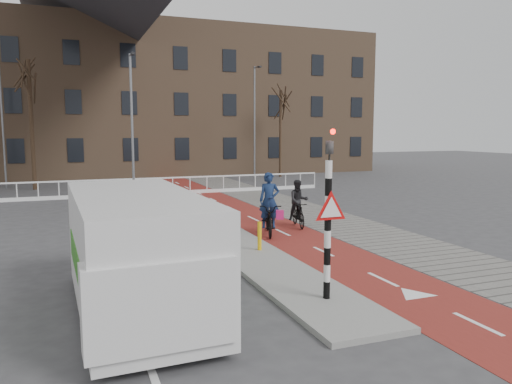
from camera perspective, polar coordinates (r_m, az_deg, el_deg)
name	(u,v)px	position (r m, az deg, el deg)	size (l,w,h in m)	color
ground	(309,275)	(12.74, 6.04, -9.41)	(120.00, 120.00, 0.00)	#38383A
bike_lane	(237,211)	(22.34, -2.13, -2.22)	(2.50, 60.00, 0.01)	maroon
sidewalk	(294,208)	(23.38, 4.39, -1.82)	(3.00, 60.00, 0.01)	slate
curb_island	(233,242)	(16.06, -2.70, -5.70)	(1.80, 16.00, 0.12)	gray
traffic_signal	(329,210)	(10.29, 8.29, -2.05)	(0.80, 0.80, 3.68)	black
bollard	(260,236)	(14.62, 0.41, -5.04)	(0.12, 0.12, 0.84)	#E4B20C
cyclist_near	(269,214)	(17.25, 1.53, -2.52)	(1.35, 2.23, 2.16)	black
cyclist_far	(298,208)	(18.66, 4.86, -1.79)	(0.83, 1.68, 1.77)	black
van	(137,251)	(10.07, -13.48, -6.60)	(2.41, 5.63, 2.39)	silver
railing	(79,193)	(28.09, -19.54, -0.10)	(28.00, 0.10, 0.99)	silver
townhouse_row	(97,78)	(43.17, -17.75, 12.32)	(46.00, 10.00, 15.90)	#7F6047
tree_mid	(32,125)	(33.27, -24.26, 6.96)	(0.25, 0.25, 7.82)	black
tree_right	(281,134)	(38.95, 2.82, 6.65)	(0.21, 0.21, 6.67)	black
streetlight_near	(132,130)	(24.79, -13.96, 6.84)	(0.12, 0.12, 7.20)	slate
streetlight_left	(3,126)	(34.83, -26.98, 6.75)	(0.12, 0.12, 7.76)	slate
streetlight_right	(254,124)	(35.79, -0.17, 7.75)	(0.12, 0.12, 8.07)	slate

